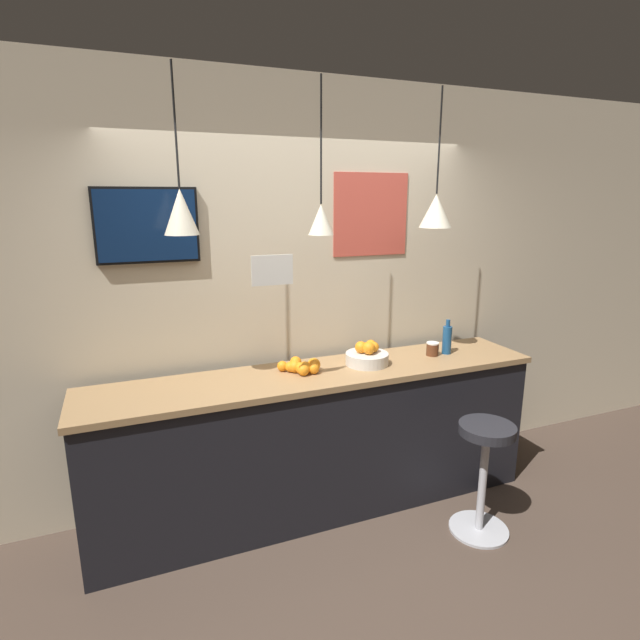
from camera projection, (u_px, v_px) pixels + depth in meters
ground_plane at (364, 572)px, 2.90m from camera, size 14.00×14.00×0.00m
back_wall at (299, 294)px, 3.53m from camera, size 8.00×0.06×2.90m
service_counter at (320, 441)px, 3.40m from camera, size 3.04×0.58×1.00m
bar_stool at (484, 460)px, 3.14m from camera, size 0.38×0.38×0.75m
fruit_bowl at (367, 356)px, 3.41m from camera, size 0.29×0.29×0.17m
orange_pile at (301, 367)px, 3.25m from camera, size 0.27×0.24×0.09m
juice_bottle at (447, 339)px, 3.63m from camera, size 0.07×0.07×0.25m
spread_jar at (432, 349)px, 3.60m from camera, size 0.09×0.09×0.10m
pendant_lamp_left at (181, 211)px, 2.71m from camera, size 0.19×0.19×0.89m
pendant_lamp_middle at (321, 218)px, 3.03m from camera, size 0.16×0.16×0.91m
pendant_lamp_right at (436, 210)px, 3.32m from camera, size 0.21×0.21×0.88m
mounted_tv at (147, 225)px, 3.00m from camera, size 0.61×0.04×0.45m
hanging_menu_board at (272, 270)px, 2.78m from camera, size 0.24×0.01×0.17m
wall_poster at (371, 215)px, 3.56m from camera, size 0.58×0.01×0.58m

